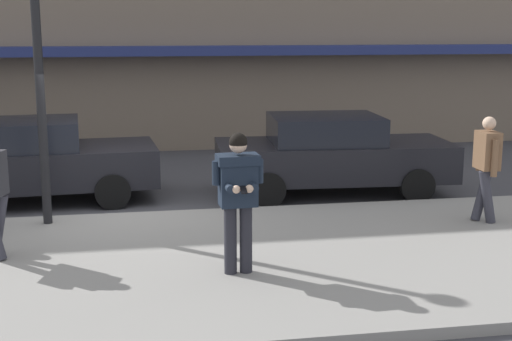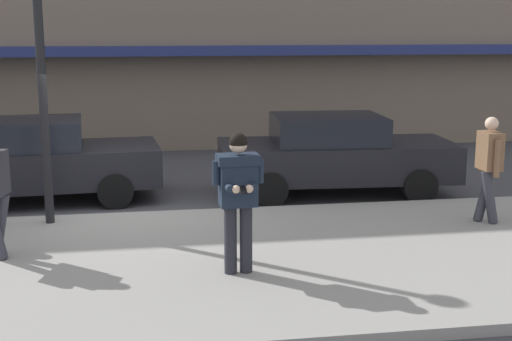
# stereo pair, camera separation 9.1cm
# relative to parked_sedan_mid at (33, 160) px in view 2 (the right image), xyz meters

# --- Properties ---
(ground_plane) EXTENTS (80.00, 80.00, 0.00)m
(ground_plane) POSITION_rel_parked_sedan_mid_xyz_m (1.72, -1.39, -0.79)
(ground_plane) COLOR #3D3D42
(sidewalk) EXTENTS (32.00, 5.30, 0.14)m
(sidewalk) POSITION_rel_parked_sedan_mid_xyz_m (2.72, -4.24, -0.72)
(sidewalk) COLOR gray
(sidewalk) RESTS_ON ground
(curb_paint_line) EXTENTS (28.00, 0.12, 0.01)m
(curb_paint_line) POSITION_rel_parked_sedan_mid_xyz_m (2.72, -1.34, -0.79)
(curb_paint_line) COLOR silver
(curb_paint_line) RESTS_ON ground
(parked_sedan_mid) EXTENTS (4.62, 2.18, 1.54)m
(parked_sedan_mid) POSITION_rel_parked_sedan_mid_xyz_m (0.00, 0.00, 0.00)
(parked_sedan_mid) COLOR black
(parked_sedan_mid) RESTS_ON ground
(parked_sedan_far) EXTENTS (4.59, 2.12, 1.54)m
(parked_sedan_far) POSITION_rel_parked_sedan_mid_xyz_m (5.66, -0.30, 0.00)
(parked_sedan_far) COLOR black
(parked_sedan_far) RESTS_ON ground
(man_texting_on_phone) EXTENTS (0.65, 0.60, 1.81)m
(man_texting_on_phone) POSITION_rel_parked_sedan_mid_xyz_m (3.15, -4.86, 0.46)
(man_texting_on_phone) COLOR #23232B
(man_texting_on_phone) RESTS_ON sidewalk
(pedestrian_dark_coat) EXTENTS (0.33, 0.60, 1.70)m
(pedestrian_dark_coat) POSITION_rel_parked_sedan_mid_xyz_m (7.39, -3.14, 0.32)
(pedestrian_dark_coat) COLOR #33333D
(pedestrian_dark_coat) RESTS_ON sidewalk
(street_lamp_post) EXTENTS (0.36, 0.36, 4.88)m
(street_lamp_post) POSITION_rel_parked_sedan_mid_xyz_m (0.51, -2.04, 2.35)
(street_lamp_post) COLOR black
(street_lamp_post) RESTS_ON sidewalk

